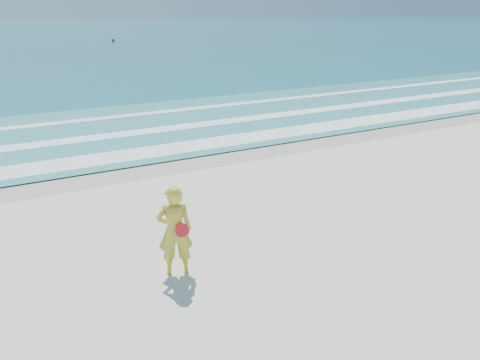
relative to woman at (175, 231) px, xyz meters
name	(u,v)px	position (x,y,z in m)	size (l,w,h in m)	color
ground	(333,306)	(2.03, -2.33, -0.92)	(400.00, 400.00, 0.00)	silver
wet_sand	(162,163)	(2.03, 6.67, -0.92)	(400.00, 2.40, 0.00)	#B2A893
ocean	(3,31)	(2.03, 102.67, -0.90)	(400.00, 190.00, 0.04)	#19727F
shallow	(122,129)	(2.03, 11.67, -0.88)	(400.00, 10.00, 0.01)	#59B7AD
foam_near	(150,152)	(2.03, 7.97, -0.87)	(400.00, 1.40, 0.01)	white
foam_mid	(127,134)	(2.03, 10.87, -0.87)	(400.00, 0.90, 0.01)	white
foam_far	(108,118)	(2.03, 14.17, -0.87)	(400.00, 0.60, 0.01)	white
buoy	(113,40)	(14.56, 63.39, -0.70)	(0.36, 0.36, 0.36)	black
woman	(175,231)	(0.00, 0.00, 0.00)	(0.77, 0.61, 1.84)	gold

